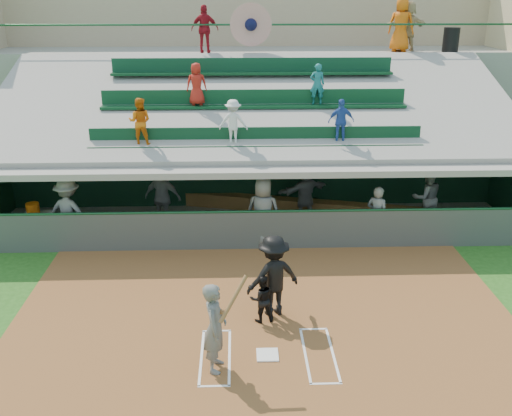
{
  "coord_description": "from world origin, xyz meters",
  "views": [
    {
      "loc": [
        -0.55,
        -9.44,
        6.76
      ],
      "look_at": [
        -0.11,
        3.5,
        1.8
      ],
      "focal_mm": 40.0,
      "sensor_mm": 36.0,
      "label": 1
    }
  ],
  "objects_px": {
    "trash_bin": "(451,40)",
    "white_table": "(39,226)",
    "home_plate": "(267,355)",
    "water_cooler": "(33,209)",
    "batter_at_plate": "(215,327)",
    "catcher": "(262,299)"
  },
  "relations": [
    {
      "from": "trash_bin",
      "to": "white_table",
      "type": "bearing_deg",
      "value": -155.22
    },
    {
      "from": "home_plate",
      "to": "white_table",
      "type": "distance_m",
      "value": 8.64
    },
    {
      "from": "water_cooler",
      "to": "batter_at_plate",
      "type": "bearing_deg",
      "value": -49.11
    },
    {
      "from": "batter_at_plate",
      "to": "trash_bin",
      "type": "distance_m",
      "value": 15.71
    },
    {
      "from": "catcher",
      "to": "trash_bin",
      "type": "bearing_deg",
      "value": -134.09
    },
    {
      "from": "batter_at_plate",
      "to": "water_cooler",
      "type": "relative_size",
      "value": 5.33
    },
    {
      "from": "catcher",
      "to": "water_cooler",
      "type": "height_order",
      "value": "water_cooler"
    },
    {
      "from": "home_plate",
      "to": "trash_bin",
      "type": "height_order",
      "value": "trash_bin"
    },
    {
      "from": "home_plate",
      "to": "white_table",
      "type": "height_order",
      "value": "white_table"
    },
    {
      "from": "home_plate",
      "to": "trash_bin",
      "type": "relative_size",
      "value": 0.49
    },
    {
      "from": "home_plate",
      "to": "white_table",
      "type": "bearing_deg",
      "value": 136.76
    },
    {
      "from": "home_plate",
      "to": "water_cooler",
      "type": "xyz_separation_m",
      "value": [
        -6.36,
        5.84,
        0.91
      ]
    },
    {
      "from": "white_table",
      "to": "trash_bin",
      "type": "distance_m",
      "value": 15.81
    },
    {
      "from": "home_plate",
      "to": "white_table",
      "type": "xyz_separation_m",
      "value": [
        -6.29,
        5.91,
        0.37
      ]
    },
    {
      "from": "catcher",
      "to": "water_cooler",
      "type": "relative_size",
      "value": 2.95
    },
    {
      "from": "white_table",
      "to": "trash_bin",
      "type": "height_order",
      "value": "trash_bin"
    },
    {
      "from": "home_plate",
      "to": "batter_at_plate",
      "type": "relative_size",
      "value": 0.22
    },
    {
      "from": "home_plate",
      "to": "batter_at_plate",
      "type": "bearing_deg",
      "value": -160.1
    },
    {
      "from": "batter_at_plate",
      "to": "white_table",
      "type": "height_order",
      "value": "batter_at_plate"
    },
    {
      "from": "batter_at_plate",
      "to": "water_cooler",
      "type": "bearing_deg",
      "value": 130.89
    },
    {
      "from": "home_plate",
      "to": "batter_at_plate",
      "type": "distance_m",
      "value": 1.38
    },
    {
      "from": "white_table",
      "to": "water_cooler",
      "type": "height_order",
      "value": "water_cooler"
    }
  ]
}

